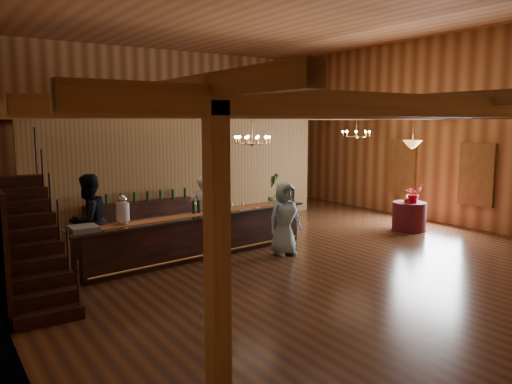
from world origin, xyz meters
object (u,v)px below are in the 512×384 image
chandelier_left (252,139)px  guest (285,219)px  round_table (409,216)px  pendant_lamp (412,144)px  chandelier_right (356,134)px  bartender (203,211)px  beverage_dispenser (123,210)px  backbar_shelf (142,217)px  tasting_bar (200,235)px  staff_second (88,221)px  floor_plant (272,193)px  raffle_drum (285,196)px

chandelier_left → guest: size_ratio=0.48×
round_table → pendant_lamp: (0.00, 0.00, 2.01)m
chandelier_right → guest: 4.63m
round_table → bartender: (-5.63, 1.56, 0.46)m
beverage_dispenser → backbar_shelf: beverage_dispenser is taller
tasting_bar → chandelier_left: chandelier_left is taller
beverage_dispenser → guest: 3.58m
backbar_shelf → staff_second: (-2.08, -2.47, 0.55)m
tasting_bar → guest: size_ratio=3.52×
backbar_shelf → chandelier_right: size_ratio=3.78×
bartender → guest: bartender is taller
floor_plant → bartender: bearing=-145.8°
bartender → round_table: bearing=179.7°
raffle_drum → backbar_shelf: 4.02m
pendant_lamp → floor_plant: pendant_lamp is taller
raffle_drum → staff_second: (-4.82, 0.37, -0.17)m
pendant_lamp → bartender: (-5.63, 1.56, -1.54)m
round_table → backbar_shelf: bearing=148.5°
beverage_dispenser → chandelier_left: (3.04, -0.06, 1.35)m
tasting_bar → bartender: size_ratio=3.41×
staff_second → round_table: bearing=140.1°
backbar_shelf → guest: size_ratio=1.82×
bartender → floor_plant: 4.83m
round_table → staff_second: bearing=170.6°
guest → backbar_shelf: bearing=118.3°
round_table → chandelier_right: bearing=108.9°
chandelier_left → backbar_shelf: bearing=113.4°
bartender → floor_plant: (3.99, 2.72, -0.19)m
raffle_drum → backbar_shelf: (-2.74, 2.85, -0.72)m
chandelier_right → bartender: 5.39m
raffle_drum → guest: 1.48m
round_table → chandelier_right: chandelier_right is taller
beverage_dispenser → chandelier_right: size_ratio=0.75×
floor_plant → guest: bearing=-122.4°
raffle_drum → floor_plant: (1.92, 3.26, -0.48)m
beverage_dispenser → staff_second: size_ratio=0.31×
round_table → tasting_bar: bearing=173.0°
backbar_shelf → staff_second: size_ratio=1.56×
tasting_bar → staff_second: 2.38m
beverage_dispenser → round_table: 7.98m
floor_plant → round_table: bearing=-69.1°
guest → floor_plant: size_ratio=1.24×
beverage_dispenser → round_table: beverage_dispenser is taller
tasting_bar → bartender: bartender is taller
backbar_shelf → chandelier_left: chandelier_left is taller
staff_second → guest: bearing=128.4°
chandelier_left → staff_second: 3.97m
chandelier_right → bartender: (-5.08, -0.03, -1.80)m
beverage_dispenser → round_table: bearing=-4.3°
tasting_bar → staff_second: (-2.25, 0.63, 0.48)m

